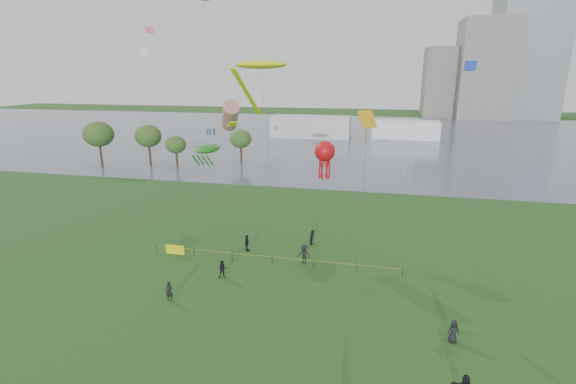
# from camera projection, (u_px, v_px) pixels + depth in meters

# --- Properties ---
(ground_plane) EXTENTS (400.00, 400.00, 0.00)m
(ground_plane) POSITION_uv_depth(u_px,v_px,m) (255.00, 350.00, 27.35)
(ground_plane) COLOR #193D13
(lake) EXTENTS (400.00, 120.00, 0.08)m
(lake) POSITION_uv_depth(u_px,v_px,m) (354.00, 136.00, 121.29)
(lake) COLOR slate
(lake) RESTS_ON ground_plane
(building_mid) EXTENTS (20.00, 20.00, 38.00)m
(building_mid) POSITION_uv_depth(u_px,v_px,m) (484.00, 70.00, 164.82)
(building_mid) COLOR slate
(building_mid) RESTS_ON ground_plane
(building_low) EXTENTS (16.00, 18.00, 28.00)m
(building_low) POSITION_uv_depth(u_px,v_px,m) (443.00, 82.00, 174.72)
(building_low) COLOR slate
(building_low) RESTS_ON ground_plane
(pavilion_left) EXTENTS (22.00, 8.00, 6.00)m
(pavilion_left) POSITION_uv_depth(u_px,v_px,m) (311.00, 127.00, 118.26)
(pavilion_left) COLOR silver
(pavilion_left) RESTS_ON ground_plane
(pavilion_right) EXTENTS (18.00, 7.00, 5.00)m
(pavilion_right) POSITION_uv_depth(u_px,v_px,m) (405.00, 130.00, 115.83)
(pavilion_right) COLOR white
(pavilion_right) RESTS_ON ground_plane
(trees) EXTENTS (30.06, 14.50, 8.82)m
(trees) POSITION_uv_depth(u_px,v_px,m) (149.00, 137.00, 80.44)
(trees) COLOR #352718
(trees) RESTS_ON ground_plane
(fence) EXTENTS (24.07, 0.07, 1.05)m
(fence) POSITION_uv_depth(u_px,v_px,m) (211.00, 253.00, 40.76)
(fence) COLOR black
(fence) RESTS_ON ground_plane
(spectator_a) EXTENTS (1.00, 0.92, 1.66)m
(spectator_a) POSITION_uv_depth(u_px,v_px,m) (223.00, 269.00, 36.76)
(spectator_a) COLOR black
(spectator_a) RESTS_ON ground_plane
(spectator_b) EXTENTS (1.30, 0.83, 1.90)m
(spectator_b) POSITION_uv_depth(u_px,v_px,m) (304.00, 254.00, 39.51)
(spectator_b) COLOR black
(spectator_b) RESTS_ON ground_plane
(spectator_c) EXTENTS (0.45, 1.03, 1.75)m
(spectator_c) POSITION_uv_depth(u_px,v_px,m) (247.00, 243.00, 42.33)
(spectator_c) COLOR black
(spectator_c) RESTS_ON ground_plane
(spectator_d) EXTENTS (0.87, 0.65, 1.63)m
(spectator_d) POSITION_uv_depth(u_px,v_px,m) (453.00, 331.00, 27.94)
(spectator_d) COLOR black
(spectator_d) RESTS_ON ground_plane
(spectator_f) EXTENTS (0.63, 0.45, 1.64)m
(spectator_f) POSITION_uv_depth(u_px,v_px,m) (169.00, 291.00, 33.08)
(spectator_f) COLOR black
(spectator_f) RESTS_ON ground_plane
(spectator_g) EXTENTS (0.72, 0.86, 1.60)m
(spectator_g) POSITION_uv_depth(u_px,v_px,m) (313.00, 237.00, 44.01)
(spectator_g) COLOR black
(spectator_g) RESTS_ON ground_plane
(kite_stingray) EXTENTS (4.95, 10.02, 18.65)m
(kite_stingray) POSITION_uv_depth(u_px,v_px,m) (260.00, 65.00, 38.02)
(kite_stingray) COLOR #3F3F42
(kite_windsock) EXTENTS (4.22, 6.39, 14.96)m
(kite_windsock) POSITION_uv_depth(u_px,v_px,m) (230.00, 116.00, 44.97)
(kite_windsock) COLOR #3F3F42
(kite_creature) EXTENTS (2.54, 8.00, 9.88)m
(kite_creature) POSITION_uv_depth(u_px,v_px,m) (208.00, 149.00, 46.24)
(kite_creature) COLOR #3F3F42
(kite_octopus) EXTENTS (2.28, 9.83, 10.85)m
(kite_octopus) POSITION_uv_depth(u_px,v_px,m) (325.00, 152.00, 42.84)
(kite_octopus) COLOR #3F3F42
(kite_delta) EXTENTS (1.35, 11.55, 15.10)m
(kite_delta) POSITION_uv_depth(u_px,v_px,m) (366.00, 134.00, 27.34)
(kite_delta) COLOR #3F3F42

